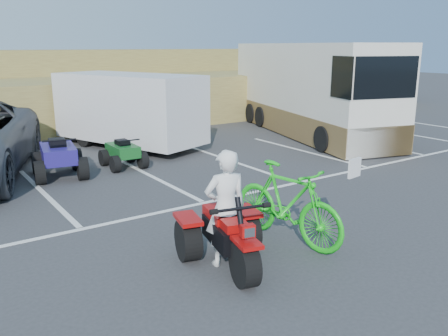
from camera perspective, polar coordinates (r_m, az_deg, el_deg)
ground at (r=8.50m, az=6.38°, el=-8.49°), size 100.00×100.00×0.00m
parking_stripes at (r=12.09m, az=-3.09°, el=-1.35°), size 28.00×5.16×0.01m
grass_embankment at (r=22.06m, az=-21.01°, el=8.69°), size 40.00×8.50×3.10m
red_trike_atv at (r=7.44m, az=0.61°, el=-11.87°), size 1.71×2.03×1.15m
rider at (r=7.22m, az=0.19°, el=-4.87°), size 0.75×0.58×1.83m
green_dirt_bike at (r=8.19m, az=7.60°, el=-4.24°), size 1.00×2.38×1.38m
cargo_trailer at (r=16.05m, az=-11.37°, el=7.07°), size 3.74×5.55×2.41m
rv_motorhome at (r=18.62m, az=10.05°, el=8.60°), size 4.84×9.57×3.34m
quad_atv_blue at (r=13.05m, az=-19.09°, el=-0.97°), size 1.54×1.89×1.11m
quad_atv_green at (r=13.59m, az=-11.98°, el=0.12°), size 1.02×1.34×0.86m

